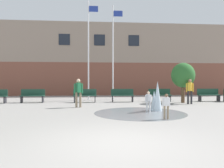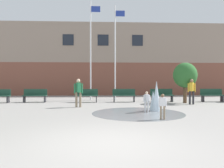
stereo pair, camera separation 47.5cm
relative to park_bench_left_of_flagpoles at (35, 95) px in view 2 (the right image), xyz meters
name	(u,v)px [view 2 (the right image)]	position (x,y,z in m)	size (l,w,h in m)	color
ground_plane	(107,144)	(4.75, -10.14, -0.48)	(100.00, 100.00, 0.00)	gray
library_building	(103,61)	(4.75, 9.85, 3.24)	(36.00, 6.05, 7.44)	brown
splash_fountain	(151,101)	(7.00, -4.82, 0.02)	(4.22, 4.22, 1.48)	gray
park_bench_left_of_flagpoles	(35,95)	(0.00, 0.00, 0.00)	(1.60, 0.44, 0.91)	#28282D
park_bench_under_left_flagpole	(86,95)	(3.54, -0.11, 0.00)	(1.60, 0.44, 0.91)	#28282D
park_bench_under_right_flagpole	(124,95)	(6.17, -0.04, 0.00)	(1.60, 0.44, 0.91)	#28282D
park_bench_near_trashcan	(162,95)	(8.86, -0.03, 0.00)	(1.60, 0.44, 0.91)	#28282D
park_bench_far_right	(212,95)	(12.45, -0.13, 0.00)	(1.60, 0.44, 0.91)	#28282D
adult_watching	(192,90)	(10.26, -1.82, 0.45)	(0.50, 0.39, 1.59)	#28282D
teen_by_trashcan	(78,91)	(3.30, -2.95, 0.45)	(0.50, 0.39, 1.59)	#89755B
child_in_fountain	(163,105)	(6.93, -7.07, 0.10)	(0.31, 0.17, 0.99)	#89755B
child_running	(147,100)	(6.72, -5.15, 0.10)	(0.31, 0.24, 0.99)	silver
flagpole_left	(91,47)	(3.78, 1.74, 3.60)	(0.80, 0.10, 7.67)	silver
flagpole_right	(116,50)	(5.69, 1.74, 3.44)	(0.80, 0.10, 7.36)	silver
street_tree_near_building	(185,75)	(10.17, -0.97, 1.36)	(1.57, 1.57, 2.70)	brown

